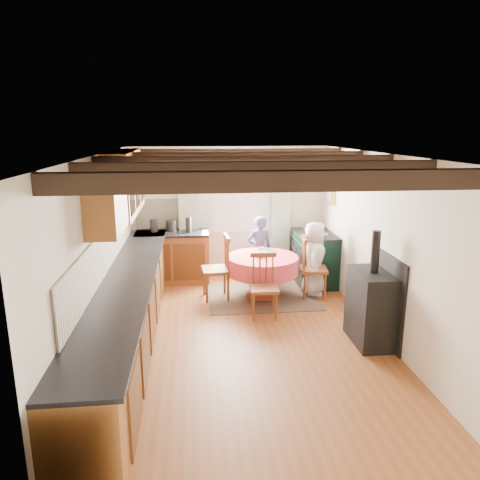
{
  "coord_description": "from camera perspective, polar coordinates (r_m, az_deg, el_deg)",
  "views": [
    {
      "loc": [
        -0.66,
        -5.4,
        2.7
      ],
      "look_at": [
        0.0,
        0.8,
        1.15
      ],
      "focal_mm": 33.5,
      "sensor_mm": 36.0,
      "label": 1
    }
  ],
  "objects": [
    {
      "name": "floor",
      "position": [
        6.07,
        0.81,
        -12.43
      ],
      "size": [
        3.6,
        5.5,
        0.0
      ],
      "primitive_type": "cube",
      "color": "brown",
      "rests_on": "ground"
    },
    {
      "name": "ceiling",
      "position": [
        5.45,
        0.9,
        10.8
      ],
      "size": [
        3.6,
        5.5,
        0.0
      ],
      "primitive_type": "cube",
      "color": "white",
      "rests_on": "ground"
    },
    {
      "name": "wall_back",
      "position": [
        8.31,
        -1.42,
        3.56
      ],
      "size": [
        3.6,
        0.0,
        2.4
      ],
      "primitive_type": "cube",
      "color": "silver",
      "rests_on": "ground"
    },
    {
      "name": "wall_front",
      "position": [
        3.12,
        7.12,
        -14.92
      ],
      "size": [
        3.6,
        0.0,
        2.4
      ],
      "primitive_type": "cube",
      "color": "silver",
      "rests_on": "ground"
    },
    {
      "name": "wall_left",
      "position": [
        5.72,
        -17.36,
        -1.89
      ],
      "size": [
        0.0,
        5.5,
        2.4
      ],
      "primitive_type": "cube",
      "color": "silver",
      "rests_on": "ground"
    },
    {
      "name": "wall_right",
      "position": [
        6.12,
        17.83,
        -0.91
      ],
      "size": [
        0.0,
        5.5,
        2.4
      ],
      "primitive_type": "cube",
      "color": "silver",
      "rests_on": "ground"
    },
    {
      "name": "beam_a",
      "position": [
        3.49,
        4.88,
        7.49
      ],
      "size": [
        3.6,
        0.16,
        0.16
      ],
      "primitive_type": "cube",
      "color": "black",
      "rests_on": "ceiling"
    },
    {
      "name": "beam_b",
      "position": [
        4.47,
        2.46,
        8.94
      ],
      "size": [
        3.6,
        0.16,
        0.16
      ],
      "primitive_type": "cube",
      "color": "black",
      "rests_on": "ceiling"
    },
    {
      "name": "beam_c",
      "position": [
        5.46,
        0.9,
        9.86
      ],
      "size": [
        3.6,
        0.16,
        0.16
      ],
      "primitive_type": "cube",
      "color": "black",
      "rests_on": "ceiling"
    },
    {
      "name": "beam_d",
      "position": [
        6.45,
        -0.19,
        10.49
      ],
      "size": [
        3.6,
        0.16,
        0.16
      ],
      "primitive_type": "cube",
      "color": "black",
      "rests_on": "ceiling"
    },
    {
      "name": "beam_e",
      "position": [
        7.44,
        -0.99,
        10.95
      ],
      "size": [
        3.6,
        0.16,
        0.16
      ],
      "primitive_type": "cube",
      "color": "black",
      "rests_on": "ceiling"
    },
    {
      "name": "splash_left",
      "position": [
        6.0,
        -16.63,
        -1.11
      ],
      "size": [
        0.02,
        4.5,
        0.55
      ],
      "primitive_type": "cube",
      "color": "beige",
      "rests_on": "wall_left"
    },
    {
      "name": "splash_back",
      "position": [
        8.28,
        -8.33,
        3.37
      ],
      "size": [
        1.4,
        0.02,
        0.55
      ],
      "primitive_type": "cube",
      "color": "beige",
      "rests_on": "wall_back"
    },
    {
      "name": "base_cabinet_left",
      "position": [
        5.92,
        -13.94,
        -8.94
      ],
      "size": [
        0.6,
        5.3,
        0.88
      ],
      "primitive_type": "cube",
      "color": "#98541F",
      "rests_on": "floor"
    },
    {
      "name": "base_cabinet_back",
      "position": [
        8.18,
        -8.57,
        -2.24
      ],
      "size": [
        1.3,
        0.6,
        0.88
      ],
      "primitive_type": "cube",
      "color": "#98541F",
      "rests_on": "floor"
    },
    {
      "name": "worktop_left",
      "position": [
        5.75,
        -14.01,
        -4.7
      ],
      "size": [
        0.64,
        5.3,
        0.04
      ],
      "primitive_type": "cube",
      "color": "black",
      "rests_on": "base_cabinet_left"
    },
    {
      "name": "worktop_back",
      "position": [
        8.05,
        -8.69,
        0.87
      ],
      "size": [
        1.3,
        0.64,
        0.04
      ],
      "primitive_type": "cube",
      "color": "black",
      "rests_on": "base_cabinet_back"
    },
    {
      "name": "wall_cabinet_glass",
      "position": [
        6.72,
        -14.45,
        7.11
      ],
      "size": [
        0.34,
        1.8,
        0.9
      ],
      "primitive_type": "cube",
      "color": "#98541F",
      "rests_on": "wall_left"
    },
    {
      "name": "wall_cabinet_solid",
      "position": [
        5.26,
        -16.7,
        4.62
      ],
      "size": [
        0.34,
        0.9,
        0.7
      ],
      "primitive_type": "cube",
      "color": "#98541F",
      "rests_on": "wall_left"
    },
    {
      "name": "window_frame",
      "position": [
        8.25,
        -0.73,
        6.29
      ],
      "size": [
        1.34,
        0.03,
        1.54
      ],
      "primitive_type": "cube",
      "color": "white",
      "rests_on": "wall_back"
    },
    {
      "name": "window_pane",
      "position": [
        8.25,
        -0.73,
        6.29
      ],
      "size": [
        1.2,
        0.01,
        1.4
      ],
      "primitive_type": "cube",
      "color": "white",
      "rests_on": "wall_back"
    },
    {
      "name": "curtain_left",
      "position": [
        8.21,
        -6.58,
        2.62
      ],
      "size": [
        0.35,
        0.1,
        2.1
      ],
      "primitive_type": "cube",
      "color": "beige",
      "rests_on": "wall_back"
    },
    {
      "name": "curtain_right",
      "position": [
        8.36,
        5.15,
        2.87
      ],
      "size": [
        0.35,
        0.1,
        2.1
      ],
      "primitive_type": "cube",
      "color": "beige",
      "rests_on": "wall_back"
    },
    {
      "name": "curtain_rod",
      "position": [
        8.1,
        -0.68,
        10.42
      ],
      "size": [
        2.0,
        0.03,
        0.03
      ],
      "primitive_type": "cylinder",
      "rotation": [
        0.0,
        1.57,
        0.0
      ],
      "color": "black",
      "rests_on": "wall_back"
    },
    {
      "name": "wall_picture",
      "position": [
        8.14,
        11.44,
        6.62
      ],
      "size": [
        0.04,
        0.5,
        0.6
      ],
      "primitive_type": "cube",
      "color": "gold",
      "rests_on": "wall_right"
    },
    {
      "name": "wall_plate",
      "position": [
        8.36,
        5.83,
        7.01
      ],
      "size": [
        0.3,
        0.02,
        0.3
      ],
      "primitive_type": "cylinder",
      "rotation": [
        1.57,
        0.0,
        0.0
      ],
      "color": "silver",
      "rests_on": "wall_back"
    },
    {
      "name": "rug",
      "position": [
        7.47,
        2.84,
        -7.2
      ],
      "size": [
        1.77,
        1.38,
        0.01
      ],
      "primitive_type": "cube",
      "color": "brown",
      "rests_on": "floor"
    },
    {
      "name": "dining_table",
      "position": [
        7.35,
        2.88,
        -4.71
      ],
      "size": [
        1.16,
        1.16,
        0.7
      ],
      "primitive_type": null,
      "color": "#DE4B68",
      "rests_on": "floor"
    },
    {
      "name": "chair_near",
      "position": [
        6.56,
        3.09,
        -5.91
      ],
      "size": [
        0.42,
        0.44,
        0.94
      ],
      "primitive_type": null,
      "rotation": [
        0.0,
        0.0,
        -0.04
      ],
      "color": "brown",
      "rests_on": "floor"
    },
    {
      "name": "chair_left",
      "position": [
        7.25,
        -3.12,
        -3.5
      ],
      "size": [
        0.51,
        0.49,
        1.06
      ],
      "primitive_type": null,
      "rotation": [
        0.0,
        0.0,
        -1.49
      ],
      "color": "brown",
      "rests_on": "floor"
    },
    {
      "name": "chair_right",
      "position": [
        7.43,
        9.42,
        -3.42
      ],
      "size": [
        0.51,
        0.49,
        1.01
      ],
      "primitive_type": null,
      "rotation": [
        0.0,
        0.0,
        1.42
      ],
      "color": "brown",
      "rests_on": "floor"
    },
    {
      "name": "aga_range",
      "position": [
        8.11,
        9.42,
        -2.23
      ],
      "size": [
        0.65,
        1.01,
        0.93
      ],
      "primitive_type": null,
      "color": "black",
      "rests_on": "floor"
    },
    {
      "name": "cast_iron_stove",
      "position": [
        5.94,
        16.54,
        -5.88
      ],
      "size": [
        0.45,
        0.74,
        1.48
      ],
      "primitive_type": null,
      "color": "black",
      "rests_on": "floor"
    },
    {
      "name": "child_far",
      "position": [
        7.99,
        2.48,
        -1.22
      ],
      "size": [
        0.48,
        0.35,
        1.22
      ],
      "primitive_type": "imported",
      "rotation": [
        0.0,
        0.0,
        3.28
      ],
      "color": "#424470",
      "rests_on": "floor"
    },
    {
      "name": "child_right",
      "position": [
        7.53,
        9.41,
        -2.33
      ],
      "size": [
        0.54,
        0.69,
        1.23
      ],
      "primitive_type": "imported",
      "rotation": [
        0.0,
        0.0,
        1.29
      ],
      "color": "silver",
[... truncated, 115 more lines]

